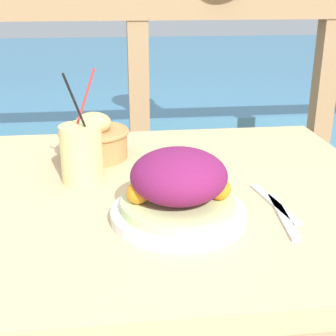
# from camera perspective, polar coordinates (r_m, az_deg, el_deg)

# --- Properties ---
(patio_table) EXTENTS (0.96, 0.83, 0.71)m
(patio_table) POSITION_cam_1_polar(r_m,az_deg,el_deg) (1.02, -0.88, -7.71)
(patio_table) COLOR tan
(patio_table) RESTS_ON ground_plane
(railing_fence) EXTENTS (2.80, 0.08, 1.09)m
(railing_fence) POSITION_cam_1_polar(r_m,az_deg,el_deg) (1.67, -3.58, 8.91)
(railing_fence) COLOR #937551
(railing_fence) RESTS_ON ground_plane
(sea_backdrop) EXTENTS (12.00, 4.00, 0.51)m
(sea_backdrop) POSITION_cam_1_polar(r_m,az_deg,el_deg) (4.22, -5.49, 9.55)
(sea_backdrop) COLOR teal
(sea_backdrop) RESTS_ON ground_plane
(salad_plate) EXTENTS (0.24, 0.24, 0.13)m
(salad_plate) POSITION_cam_1_polar(r_m,az_deg,el_deg) (0.82, 1.31, -2.74)
(salad_plate) COLOR silver
(salad_plate) RESTS_ON patio_table
(drink_glass) EXTENTS (0.09, 0.09, 0.24)m
(drink_glass) POSITION_cam_1_polar(r_m,az_deg,el_deg) (1.00, -10.48, 1.76)
(drink_glass) COLOR #DBCC7F
(drink_glass) RESTS_ON patio_table
(bread_basket) EXTENTS (0.17, 0.17, 0.11)m
(bread_basket) POSITION_cam_1_polar(r_m,az_deg,el_deg) (1.15, -8.99, 3.51)
(bread_basket) COLOR #AD7F47
(bread_basket) RESTS_ON patio_table
(fork) EXTENTS (0.03, 0.18, 0.00)m
(fork) POSITION_cam_1_polar(r_m,az_deg,el_deg) (0.88, 13.84, -5.68)
(fork) COLOR silver
(fork) RESTS_ON patio_table
(knife) EXTENTS (0.04, 0.18, 0.00)m
(knife) POSITION_cam_1_polar(r_m,az_deg,el_deg) (0.92, 12.86, -4.24)
(knife) COLOR silver
(knife) RESTS_ON patio_table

